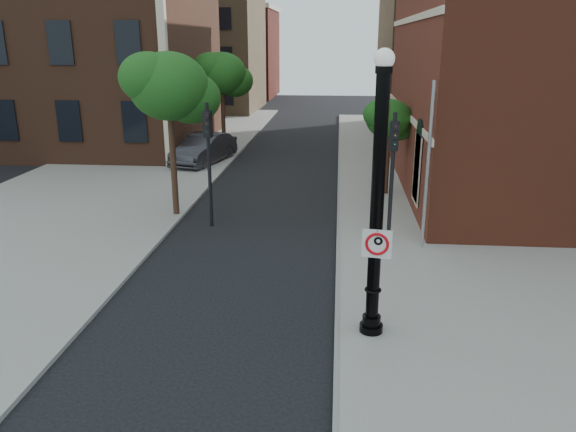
# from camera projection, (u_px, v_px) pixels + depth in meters

# --- Properties ---
(ground) EXTENTS (120.00, 120.00, 0.00)m
(ground) POSITION_uv_depth(u_px,v_px,m) (251.00, 328.00, 13.54)
(ground) COLOR black
(ground) RESTS_ON ground
(sidewalk_right) EXTENTS (8.00, 60.00, 0.12)m
(sidewalk_right) POSITION_uv_depth(u_px,v_px,m) (437.00, 212.00, 22.51)
(sidewalk_right) COLOR gray
(sidewalk_right) RESTS_ON ground
(sidewalk_left) EXTENTS (10.00, 50.00, 0.12)m
(sidewalk_left) POSITION_uv_depth(u_px,v_px,m) (141.00, 163.00, 31.40)
(sidewalk_left) COLOR gray
(sidewalk_left) RESTS_ON ground
(curb_edge) EXTENTS (0.10, 60.00, 0.14)m
(curb_edge) POSITION_uv_depth(u_px,v_px,m) (338.00, 209.00, 22.84)
(curb_edge) COLOR gray
(curb_edge) RESTS_ON ground
(victorian_building) EXTENTS (18.60, 14.60, 17.95)m
(victorian_building) POSITION_uv_depth(u_px,v_px,m) (54.00, 5.00, 35.07)
(victorian_building) COLOR brown
(victorian_building) RESTS_ON ground
(bg_building_tan_a) EXTENTS (12.00, 12.00, 12.00)m
(bg_building_tan_a) POSITION_uv_depth(u_px,v_px,m) (197.00, 47.00, 54.58)
(bg_building_tan_a) COLOR #7D6144
(bg_building_tan_a) RESTS_ON ground
(bg_building_red) EXTENTS (12.00, 12.00, 10.00)m
(bg_building_red) POSITION_uv_depth(u_px,v_px,m) (225.00, 54.00, 68.18)
(bg_building_red) COLOR maroon
(bg_building_red) RESTS_ON ground
(bg_building_tan_b) EXTENTS (22.00, 14.00, 14.00)m
(bg_building_tan_b) POSITION_uv_depth(u_px,v_px,m) (546.00, 35.00, 38.58)
(bg_building_tan_b) COLOR #7D6144
(bg_building_tan_b) RESTS_ON ground
(lamppost) EXTENTS (0.55, 0.55, 6.49)m
(lamppost) POSITION_uv_depth(u_px,v_px,m) (377.00, 214.00, 12.28)
(lamppost) COLOR black
(lamppost) RESTS_ON ground
(no_parking_sign) EXTENTS (0.65, 0.14, 0.66)m
(no_parking_sign) POSITION_uv_depth(u_px,v_px,m) (377.00, 244.00, 12.31)
(no_parking_sign) COLOR white
(no_parking_sign) RESTS_ON ground
(parked_car) EXTENTS (2.97, 5.39, 1.68)m
(parked_car) POSITION_uv_depth(u_px,v_px,m) (204.00, 149.00, 31.23)
(parked_car) COLOR #302F35
(parked_car) RESTS_ON ground
(traffic_signal_left) EXTENTS (0.33, 0.39, 4.55)m
(traffic_signal_left) POSITION_uv_depth(u_px,v_px,m) (208.00, 145.00, 20.04)
(traffic_signal_left) COLOR black
(traffic_signal_left) RESTS_ON ground
(traffic_signal_right) EXTENTS (0.33, 0.39, 4.49)m
(traffic_signal_right) POSITION_uv_depth(u_px,v_px,m) (393.00, 158.00, 17.94)
(traffic_signal_right) COLOR black
(traffic_signal_right) RESTS_ON ground
(utility_pole) EXTENTS (0.11, 0.11, 5.48)m
(utility_pole) POSITION_uv_depth(u_px,v_px,m) (427.00, 169.00, 17.69)
(utility_pole) COLOR #999999
(utility_pole) RESTS_ON ground
(street_tree_a) EXTENTS (3.48, 3.14, 6.27)m
(street_tree_a) POSITION_uv_depth(u_px,v_px,m) (170.00, 88.00, 20.66)
(street_tree_a) COLOR #321F14
(street_tree_a) RESTS_ON ground
(street_tree_b) EXTENTS (3.34, 3.02, 6.01)m
(street_tree_b) POSITION_uv_depth(u_px,v_px,m) (223.00, 74.00, 32.20)
(street_tree_b) COLOR #321F14
(street_tree_b) RESTS_ON ground
(street_tree_c) EXTENTS (2.36, 2.13, 4.25)m
(street_tree_c) POSITION_uv_depth(u_px,v_px,m) (390.00, 120.00, 24.12)
(street_tree_c) COLOR #321F14
(street_tree_c) RESTS_ON ground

